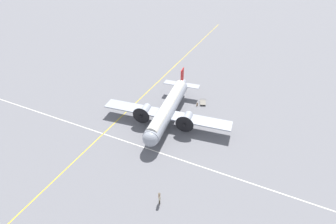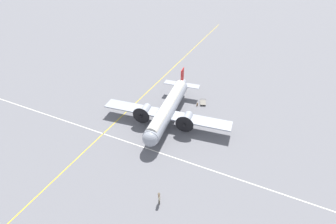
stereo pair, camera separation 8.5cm
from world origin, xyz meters
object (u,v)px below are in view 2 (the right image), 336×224
at_px(crew_foreground, 159,197).
at_px(airliner_main, 167,109).
at_px(suitcase_near_door, 197,105).
at_px(baggage_cart, 203,102).

bearing_deg(crew_foreground, airliner_main, -18.81).
height_order(airliner_main, suitcase_near_door, airliner_main).
relative_size(crew_foreground, suitcase_near_door, 3.04).
relative_size(crew_foreground, baggage_cart, 0.85).
xyz_separation_m(airliner_main, suitcase_near_door, (-7.01, 3.11, -2.28)).
distance_m(suitcase_near_door, baggage_cart, 1.44).
relative_size(airliner_main, suitcase_near_door, 37.03).
bearing_deg(airliner_main, suitcase_near_door, 149.00).
relative_size(airliner_main, crew_foreground, 12.20).
bearing_deg(crew_foreground, baggage_cart, -34.78).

